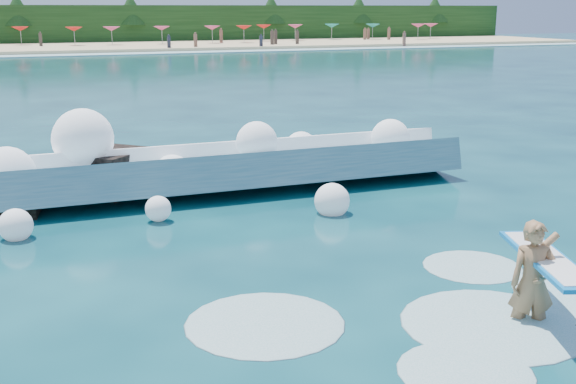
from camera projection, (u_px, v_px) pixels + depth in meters
name	position (u px, v px, depth m)	size (l,w,h in m)	color
ground	(248.00, 298.00, 11.91)	(200.00, 200.00, 0.00)	#072F3C
beach	(31.00, 48.00, 82.14)	(140.00, 20.00, 0.40)	tan
wet_band	(36.00, 55.00, 72.27)	(140.00, 5.00, 0.08)	silver
treeline	(26.00, 25.00, 90.58)	(140.00, 4.00, 5.00)	black
breaking_wave	(129.00, 177.00, 18.13)	(17.78, 2.78, 1.53)	teal
surfer_with_board	(536.00, 278.00, 10.87)	(1.43, 3.05, 1.93)	#9E714A
wave_spray	(114.00, 158.00, 17.79)	(15.16, 4.96, 2.35)	white
surf_foam	(475.00, 314.00, 11.31)	(8.60, 5.15, 0.14)	silver
beach_umbrellas	(28.00, 29.00, 83.54)	(110.23, 6.31, 0.50)	red
beachgoers	(72.00, 40.00, 81.34)	(100.18, 13.82, 1.91)	#3F332D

